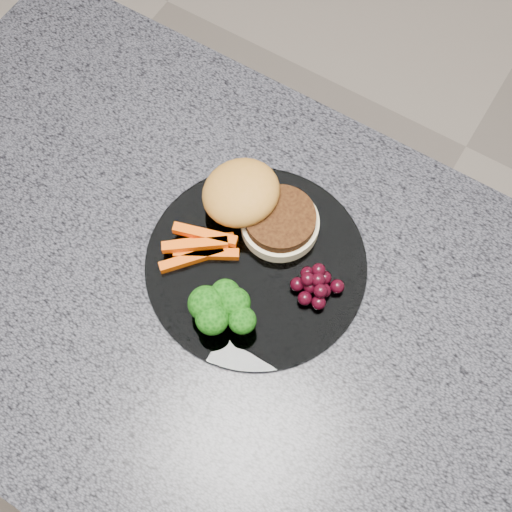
% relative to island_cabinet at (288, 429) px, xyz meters
% --- Properties ---
extents(room, '(4.02, 4.02, 2.70)m').
position_rel_island_cabinet_xyz_m(room, '(0.00, 0.00, 0.92)').
color(room, '#A99D8E').
rests_on(room, ground).
extents(island_cabinet, '(1.20, 0.60, 0.86)m').
position_rel_island_cabinet_xyz_m(island_cabinet, '(0.00, 0.00, 0.00)').
color(island_cabinet, '#502F1B').
rests_on(island_cabinet, ground).
extents(countertop, '(1.20, 0.60, 0.04)m').
position_rel_island_cabinet_xyz_m(countertop, '(0.00, 0.00, 0.45)').
color(countertop, '#474750').
rests_on(countertop, island_cabinet).
extents(plate, '(0.26, 0.26, 0.01)m').
position_rel_island_cabinet_xyz_m(plate, '(-0.10, 0.06, 0.47)').
color(plate, white).
rests_on(plate, countertop).
extents(burger, '(0.16, 0.10, 0.05)m').
position_rel_island_cabinet_xyz_m(burger, '(-0.14, 0.11, 0.50)').
color(burger, beige).
rests_on(burger, plate).
extents(carrot_sticks, '(0.09, 0.09, 0.02)m').
position_rel_island_cabinet_xyz_m(carrot_sticks, '(-0.17, 0.04, 0.49)').
color(carrot_sticks, '#E84F03').
rests_on(carrot_sticks, plate).
extents(broccoli, '(0.08, 0.07, 0.05)m').
position_rel_island_cabinet_xyz_m(broccoli, '(-0.10, -0.02, 0.50)').
color(broccoli, olive).
rests_on(broccoli, plate).
extents(grape_bunch, '(0.06, 0.05, 0.03)m').
position_rel_island_cabinet_xyz_m(grape_bunch, '(-0.03, 0.07, 0.49)').
color(grape_bunch, black).
rests_on(grape_bunch, plate).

